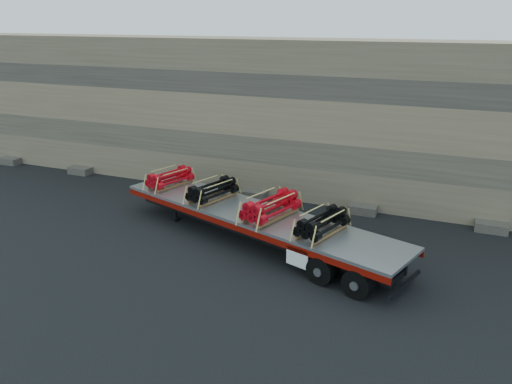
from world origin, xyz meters
TOP-DOWN VIEW (x-y plane):
  - ground at (0.00, 0.00)m, footprint 120.00×120.00m
  - rock_wall at (0.00, 6.50)m, footprint 44.00×3.00m
  - trailer at (-1.16, 0.31)m, footprint 11.98×5.84m
  - bundle_front at (-5.58, 1.75)m, footprint 1.48×2.08m
  - bundle_midfront at (-3.19, 0.97)m, footprint 1.55×2.18m
  - bundle_midrear at (-0.44, 0.07)m, footprint 1.73×2.44m
  - bundle_rear at (1.60, -0.59)m, footprint 1.54×2.17m

SIDE VIEW (x-z plane):
  - ground at x=0.00m, z-range 0.00..0.00m
  - trailer at x=-1.16m, z-range 0.00..1.19m
  - bundle_front at x=-5.58m, z-range 1.19..1.85m
  - bundle_rear at x=1.60m, z-range 1.19..1.88m
  - bundle_midfront at x=-3.19m, z-range 1.19..1.88m
  - bundle_midrear at x=-0.44m, z-range 1.19..1.97m
  - rock_wall at x=0.00m, z-range 0.00..7.00m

